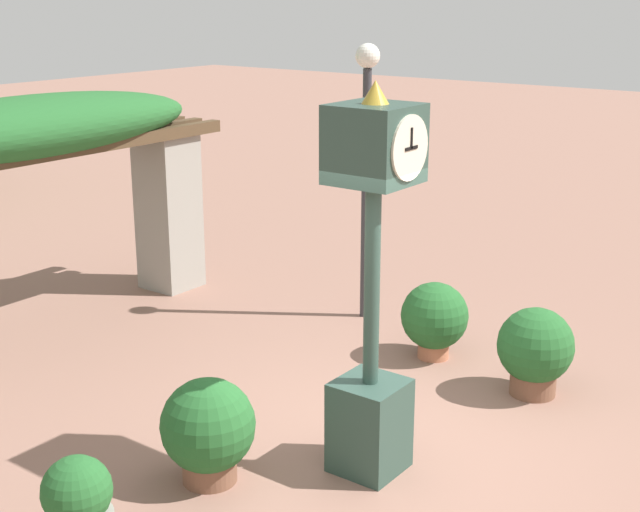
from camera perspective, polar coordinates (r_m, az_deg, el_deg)
ground_plane at (r=7.86m, az=4.37°, el=-12.12°), size 60.00×60.00×0.00m
pedestal_clock at (r=6.90m, az=3.34°, el=-2.08°), size 0.59×0.64×3.15m
pergola at (r=10.31m, az=-18.00°, el=5.69°), size 5.27×1.23×2.69m
potted_plant_near_left at (r=6.52m, az=-15.21°, el=-15.35°), size 0.49×0.49×0.76m
potted_plant_near_right at (r=8.85m, az=13.61°, el=-5.82°), size 0.74×0.74×0.88m
potted_plant_far_left at (r=7.20m, az=-7.18°, el=-10.92°), size 0.76×0.76×0.87m
potted_plant_far_right at (r=9.53m, az=7.34°, el=-3.93°), size 0.72×0.72×0.83m
lamp_post at (r=10.27m, az=2.99°, el=7.48°), size 0.28×0.28×3.22m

